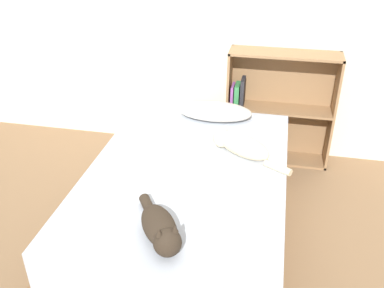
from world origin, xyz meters
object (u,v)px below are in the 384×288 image
bed (188,202)px  bookshelf (277,105)px  cat_dark (161,229)px  pillow (215,111)px  cat_light (240,145)px

bed → bookshelf: 1.34m
bed → cat_dark: 0.76m
pillow → bookshelf: bookshelf is taller
pillow → cat_light: size_ratio=1.07×
cat_dark → cat_light: bearing=129.7°
bed → cat_light: size_ratio=3.44×
cat_dark → bookshelf: size_ratio=0.46×
bed → bookshelf: (0.53, 1.21, 0.23)m
bed → cat_dark: (0.01, -0.68, 0.34)m
pillow → cat_light: bearing=-64.2°
bed → cat_light: bearing=38.3°
bookshelf → cat_light: bearing=-103.2°
cat_light → pillow: bearing=-34.0°
pillow → cat_light: cat_light is taller
bed → pillow: pillow is taller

